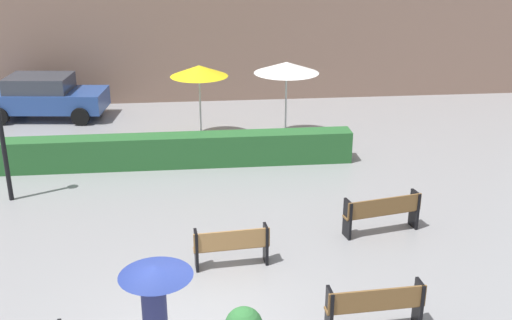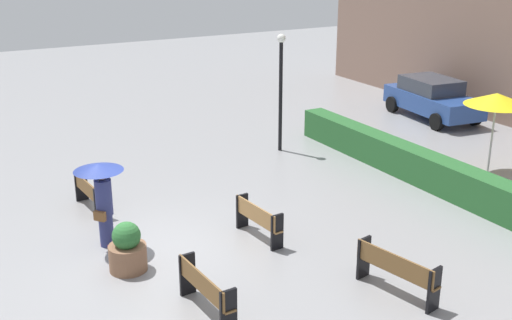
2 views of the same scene
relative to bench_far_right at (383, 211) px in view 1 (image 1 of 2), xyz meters
The scene contains 8 objects.
bench_far_right is the anchor object (origin of this frame).
bench_mid_center 3.70m from the bench_far_right, 161.89° to the right, with size 1.58×0.45×0.86m.
bench_near_right 3.77m from the bench_far_right, 108.50° to the right, with size 1.74×0.43×0.88m.
pedestrian_with_umbrella 6.59m from the bench_far_right, 137.78° to the right, with size 1.10×1.10×2.02m.
patio_umbrella_yellow 8.29m from the bench_far_right, 119.50° to the left, with size 1.85×1.85×2.47m.
patio_umbrella_white 7.15m from the bench_far_right, 100.23° to the left, with size 2.08×2.08×2.57m.
hedge_strip 6.73m from the bench_far_right, 135.30° to the left, with size 10.39×0.70×0.94m, color #28602D.
parked_car 13.87m from the bench_far_right, 133.56° to the left, with size 4.37×2.34×1.57m.
Camera 1 is at (0.11, -8.70, 6.65)m, focal length 43.45 mm.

